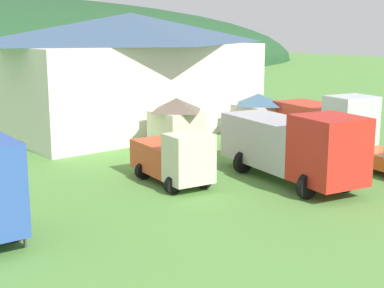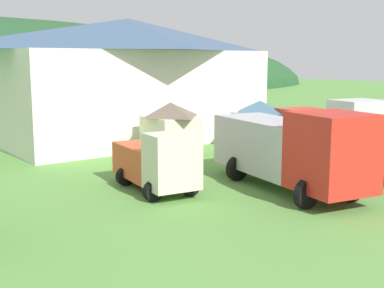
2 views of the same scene
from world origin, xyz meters
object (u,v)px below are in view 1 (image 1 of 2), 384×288
(depot_building, at_px, (132,71))
(play_shed_cream, at_px, (176,123))
(traffic_light_west, at_px, (21,183))
(traffic_cone_near_pickup, at_px, (302,163))
(play_shed_pink, at_px, (258,114))
(traffic_cone_mid_row, at_px, (313,138))
(light_truck_cream, at_px, (174,158))
(crane_truck_red, at_px, (294,144))
(tow_truck_silver, at_px, (327,120))

(depot_building, relative_size, play_shed_cream, 5.90)
(traffic_light_west, relative_size, traffic_cone_near_pickup, 6.43)
(play_shed_pink, xyz_separation_m, traffic_cone_mid_row, (2.53, -2.61, -1.48))
(light_truck_cream, xyz_separation_m, traffic_cone_mid_row, (13.86, 2.97, -1.26))
(depot_building, height_order, play_shed_pink, depot_building)
(crane_truck_red, bearing_deg, traffic_cone_near_pickup, 134.53)
(play_shed_cream, bearing_deg, crane_truck_red, -91.79)
(tow_truck_silver, relative_size, traffic_light_west, 2.02)
(traffic_cone_near_pickup, bearing_deg, play_shed_cream, 113.47)
(play_shed_cream, bearing_deg, traffic_cone_mid_row, -18.61)
(crane_truck_red, xyz_separation_m, traffic_cone_near_pickup, (3.36, 2.21, -1.82))
(play_shed_cream, xyz_separation_m, play_shed_pink, (6.52, -0.44, -0.09))
(play_shed_cream, height_order, light_truck_cream, play_shed_cream)
(crane_truck_red, relative_size, traffic_cone_mid_row, 13.57)
(crane_truck_red, bearing_deg, play_shed_pink, 153.61)
(tow_truck_silver, xyz_separation_m, traffic_light_west, (-20.69, -3.55, 0.56))
(play_shed_cream, bearing_deg, play_shed_pink, -3.85)
(tow_truck_silver, relative_size, traffic_cone_near_pickup, 12.99)
(light_truck_cream, relative_size, traffic_light_west, 1.39)
(traffic_cone_mid_row, bearing_deg, light_truck_cream, -167.90)
(play_shed_cream, bearing_deg, depot_building, 78.94)
(depot_building, distance_m, traffic_cone_near_pickup, 14.44)
(traffic_cone_mid_row, bearing_deg, crane_truck_red, -146.26)
(depot_building, distance_m, traffic_light_west, 21.42)
(play_shed_cream, xyz_separation_m, crane_truck_red, (-0.29, -9.29, 0.24))
(light_truck_cream, bearing_deg, play_shed_pink, 124.02)
(depot_building, bearing_deg, traffic_light_west, -133.26)
(crane_truck_red, relative_size, traffic_light_west, 2.37)
(crane_truck_red, bearing_deg, traffic_light_west, -80.48)
(play_shed_pink, xyz_separation_m, tow_truck_silver, (0.84, -4.91, 0.19))
(play_shed_cream, distance_m, crane_truck_red, 9.29)
(light_truck_cream, xyz_separation_m, traffic_cone_near_pickup, (7.88, -1.06, -1.26))
(play_shed_cream, height_order, traffic_cone_mid_row, play_shed_cream)
(play_shed_pink, distance_m, traffic_cone_mid_row, 3.93)
(tow_truck_silver, bearing_deg, depot_building, -141.48)
(play_shed_cream, height_order, crane_truck_red, crane_truck_red)
(depot_building, bearing_deg, traffic_cone_mid_row, -51.31)
(play_shed_cream, xyz_separation_m, traffic_light_west, (-13.33, -8.91, 0.66))
(play_shed_cream, distance_m, light_truck_cream, 7.71)
(depot_building, distance_m, play_shed_cream, 7.24)
(depot_building, xyz_separation_m, traffic_light_west, (-14.62, -15.54, -1.93))
(play_shed_cream, bearing_deg, traffic_cone_near_pickup, -66.53)
(depot_building, relative_size, play_shed_pink, 6.28)
(light_truck_cream, distance_m, crane_truck_red, 5.61)
(play_shed_cream, bearing_deg, traffic_light_west, -146.24)
(light_truck_cream, bearing_deg, tow_truck_silver, 100.93)
(traffic_cone_mid_row, bearing_deg, traffic_light_west, -165.33)
(play_shed_cream, distance_m, traffic_cone_mid_row, 9.68)
(tow_truck_silver, xyz_separation_m, traffic_cone_near_pickup, (-4.29, -1.72, -1.68))
(depot_building, bearing_deg, play_shed_cream, -101.06)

